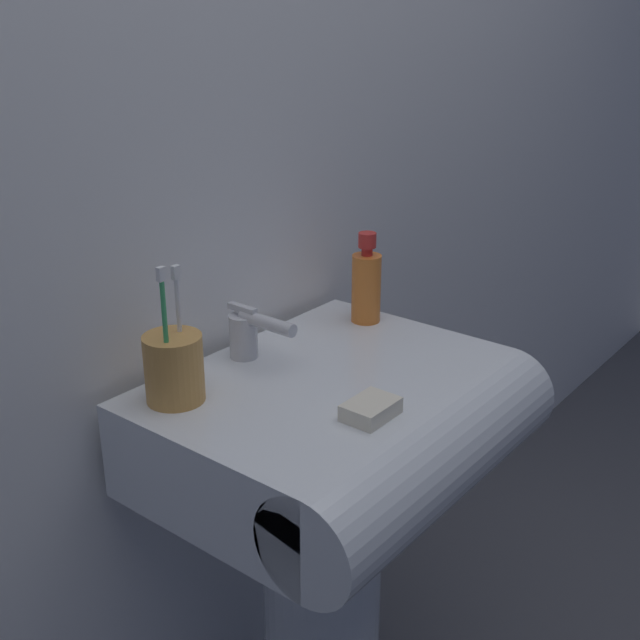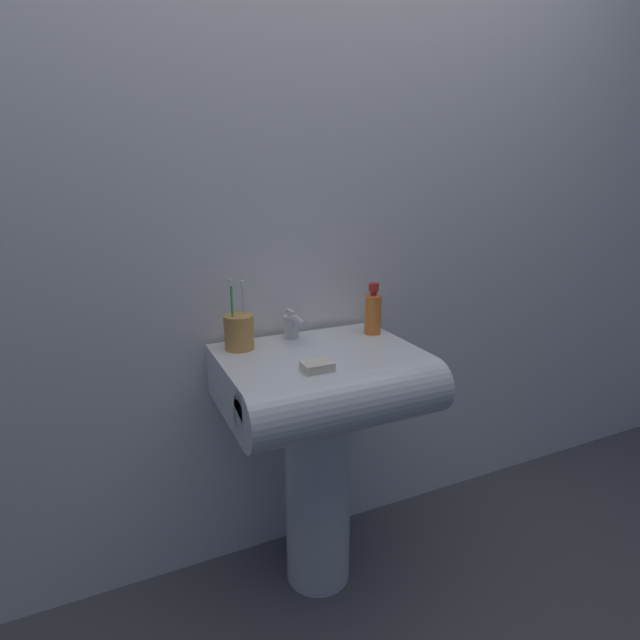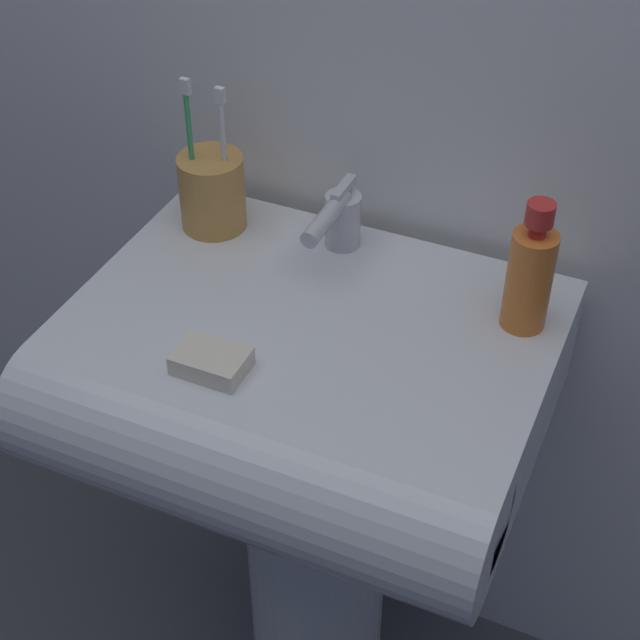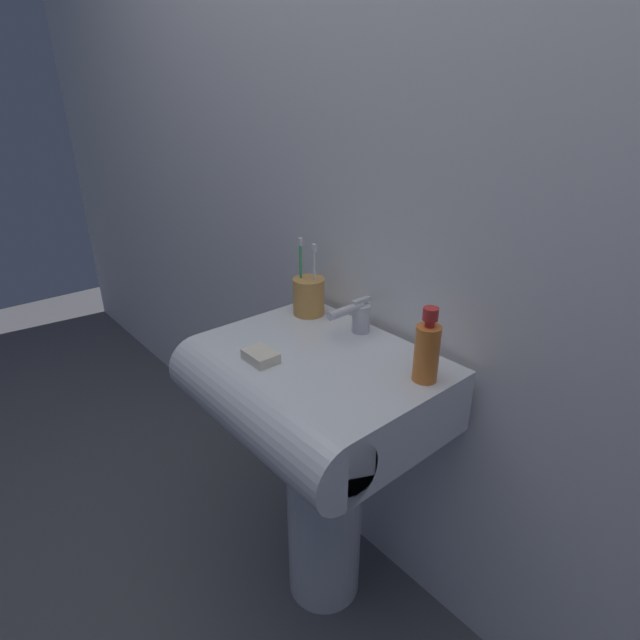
# 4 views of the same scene
# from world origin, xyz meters

# --- Properties ---
(wall_back) EXTENTS (5.00, 0.05, 2.40)m
(wall_back) POSITION_xyz_m (0.00, 0.24, 1.20)
(wall_back) COLOR white
(wall_back) RESTS_ON ground
(sink_pedestal) EXTENTS (0.21, 0.21, 0.63)m
(sink_pedestal) POSITION_xyz_m (0.00, 0.00, 0.32)
(sink_pedestal) COLOR white
(sink_pedestal) RESTS_ON ground
(sink_basin) EXTENTS (0.57, 0.46, 0.15)m
(sink_basin) POSITION_xyz_m (0.00, -0.06, 0.71)
(sink_basin) COLOR white
(sink_basin) RESTS_ON sink_pedestal
(faucet) EXTENTS (0.05, 0.13, 0.09)m
(faucet) POSITION_xyz_m (-0.03, 0.13, 0.84)
(faucet) COLOR silver
(faucet) RESTS_ON sink_basin
(toothbrush_cup) EXTENTS (0.09, 0.09, 0.21)m
(toothbrush_cup) POSITION_xyz_m (-0.20, 0.11, 0.84)
(toothbrush_cup) COLOR #D19347
(toothbrush_cup) RESTS_ON sink_basin
(soap_bottle) EXTENTS (0.05, 0.05, 0.17)m
(soap_bottle) POSITION_xyz_m (0.23, 0.08, 0.86)
(soap_bottle) COLOR orange
(soap_bottle) RESTS_ON sink_basin
(bar_soap) EXTENTS (0.08, 0.06, 0.02)m
(bar_soap) POSITION_xyz_m (-0.06, -0.14, 0.80)
(bar_soap) COLOR silver
(bar_soap) RESTS_ON sink_basin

